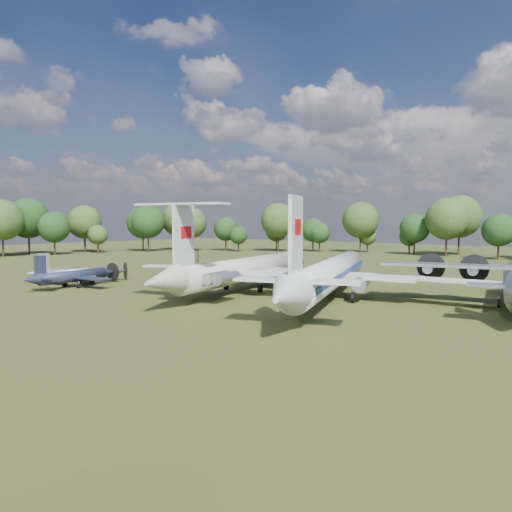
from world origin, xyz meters
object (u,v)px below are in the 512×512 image
Objects in this scene: tu104_jet at (330,280)px; small_prop_northwest at (80,275)px; il62_airliner at (249,273)px; person_on_il62 at (198,257)px; small_prop_west at (73,279)px.

small_prop_northwest is at bearing 172.81° from tu104_jet.
il62_airliner is 27.10× the size of person_on_il62.
tu104_jet reaches higher than small_prop_northwest.
il62_airliner is at bearing 154.86° from tu104_jet.
person_on_il62 is (2.52, -12.10, 3.04)m from il62_airliner.
person_on_il62 is (27.72, -1.87, 4.09)m from small_prop_northwest.
il62_airliner reaches higher than small_prop_west.
tu104_jet is 29.32× the size of person_on_il62.
tu104_jet is (13.35, -1.07, 0.23)m from il62_airliner.
small_prop_northwest is 9.48× the size of person_on_il62.
small_prop_west is (-34.08, -12.85, -1.24)m from tu104_jet.
small_prop_west reaches higher than small_prop_northwest.
tu104_jet is 39.65m from small_prop_northwest.
person_on_il62 is (-10.83, -11.03, 2.81)m from tu104_jet.
tu104_jet reaches higher than il62_airliner.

